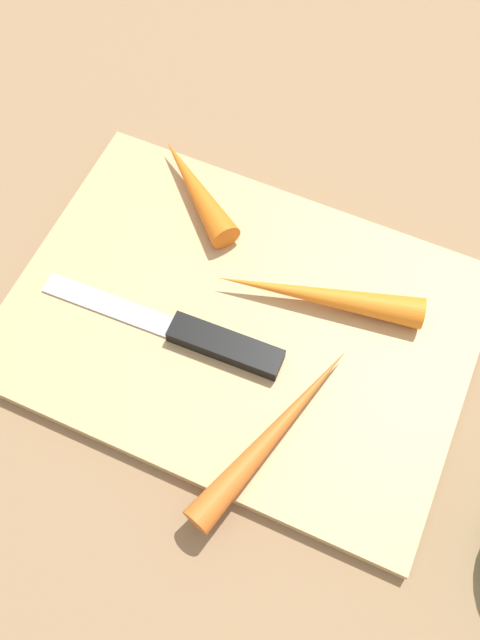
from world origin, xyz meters
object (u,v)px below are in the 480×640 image
(cutting_board, at_px, (240,323))
(carrot_shortest, at_px, (196,188))
(carrot_longest, at_px, (275,432))
(carrot_medium, at_px, (318,295))
(knife, at_px, (208,339))

(cutting_board, distance_m, carrot_shortest, 0.13)
(carrot_longest, bearing_deg, cutting_board, 55.89)
(carrot_shortest, bearing_deg, carrot_medium, -164.05)
(knife, distance_m, carrot_longest, 0.09)
(cutting_board, height_order, knife, knife)
(carrot_medium, bearing_deg, cutting_board, 25.40)
(carrot_medium, bearing_deg, carrot_longest, 83.13)
(carrot_longest, distance_m, carrot_shortest, 0.22)
(carrot_longest, bearing_deg, carrot_shortest, 57.47)
(knife, xyz_separation_m, carrot_medium, (-0.06, -0.07, 0.01))
(knife, bearing_deg, carrot_longest, 145.61)
(carrot_longest, height_order, carrot_shortest, carrot_shortest)
(carrot_shortest, bearing_deg, cutting_board, 169.75)
(carrot_longest, relative_size, carrot_shortest, 1.48)
(knife, height_order, carrot_longest, carrot_longest)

